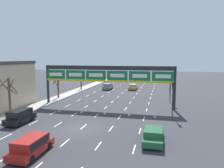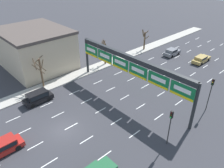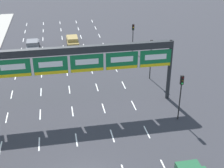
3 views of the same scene
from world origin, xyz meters
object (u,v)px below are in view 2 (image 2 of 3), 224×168
at_px(tree_bare_second, 41,71).
at_px(tree_bare_third, 105,51).
at_px(suv_red, 2,146).
at_px(traffic_light_mid_block, 211,89).
at_px(suv_black, 38,97).
at_px(traffic_light_far_end, 170,121).
at_px(tree_bare_closest, 145,39).
at_px(car_gold, 201,59).
at_px(car_grey, 172,52).
at_px(sign_gantry, 130,63).

xyz_separation_m(tree_bare_second, tree_bare_third, (0.20, 13.68, -0.34)).
bearing_deg(suv_red, traffic_light_mid_block, 63.99).
relative_size(suv_black, traffic_light_far_end, 0.90).
xyz_separation_m(traffic_light_mid_block, tree_bare_closest, (-21.38, 11.76, -1.03)).
height_order(traffic_light_mid_block, traffic_light_far_end, traffic_light_mid_block).
bearing_deg(car_gold, tree_bare_third, -130.03).
relative_size(car_gold, traffic_light_mid_block, 0.96).
xyz_separation_m(tree_bare_closest, tree_bare_second, (-0.42, -25.83, 0.56)).
relative_size(suv_black, tree_bare_closest, 0.92).
distance_m(traffic_light_mid_block, tree_bare_second, 25.95).
distance_m(traffic_light_far_end, tree_bare_third, 23.53).
relative_size(car_gold, car_grey, 1.15).
bearing_deg(tree_bare_second, traffic_light_mid_block, 32.85).
height_order(suv_red, car_gold, suv_red).
distance_m(car_grey, tree_bare_closest, 6.92).
bearing_deg(tree_bare_closest, traffic_light_far_end, -45.02).
distance_m(car_grey, tree_bare_second, 28.68).
relative_size(car_grey, tree_bare_third, 0.80).
bearing_deg(tree_bare_second, car_grey, 76.20).
xyz_separation_m(car_gold, tree_bare_second, (-13.13, -29.07, 2.41)).
bearing_deg(suv_black, traffic_light_far_end, 21.08).
xyz_separation_m(tree_bare_closest, tree_bare_third, (-0.22, -12.15, 0.21)).
relative_size(car_grey, traffic_light_mid_block, 0.84).
height_order(suv_red, tree_bare_closest, tree_bare_closest).
relative_size(sign_gantry, car_grey, 5.12).
xyz_separation_m(suv_red, tree_bare_third, (-9.76, 23.87, 1.94)).
height_order(traffic_light_mid_block, tree_bare_third, tree_bare_third).
xyz_separation_m(car_grey, tree_bare_closest, (-6.40, -1.93, 1.79)).
bearing_deg(car_grey, traffic_light_far_end, -57.27).
bearing_deg(car_gold, car_grey, -168.27).
distance_m(car_gold, car_grey, 6.44).
distance_m(sign_gantry, traffic_light_mid_block, 11.71).
bearing_deg(sign_gantry, car_gold, 85.56).
xyz_separation_m(suv_black, traffic_light_far_end, (18.34, 7.07, 2.46)).
bearing_deg(suv_red, tree_bare_third, 112.24).
distance_m(suv_black, tree_bare_closest, 28.69).
relative_size(car_grey, tree_bare_closest, 0.91).
distance_m(sign_gantry, suv_black, 14.73).
bearing_deg(car_grey, sign_gantry, -76.01).
height_order(car_gold, traffic_light_mid_block, traffic_light_mid_block).
bearing_deg(tree_bare_second, suv_black, -37.34).
distance_m(suv_black, traffic_light_mid_block, 24.95).
relative_size(traffic_light_far_end, tree_bare_third, 0.89).
bearing_deg(car_gold, sign_gantry, -94.44).
bearing_deg(traffic_light_far_end, car_gold, 109.42).
xyz_separation_m(suv_black, tree_bare_third, (-3.27, 16.33, 1.85)).
height_order(sign_gantry, car_grey, sign_gantry).
height_order(car_grey, tree_bare_closest, tree_bare_closest).
xyz_separation_m(suv_red, traffic_light_mid_block, (11.84, 24.26, 2.76)).
bearing_deg(car_grey, car_gold, 11.73).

